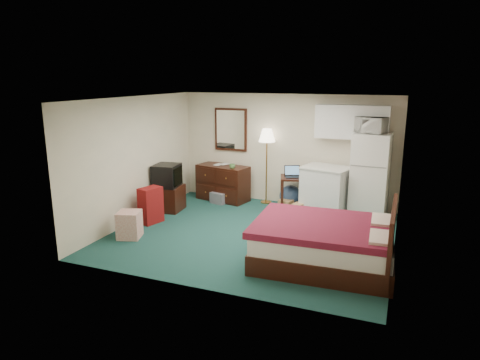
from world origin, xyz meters
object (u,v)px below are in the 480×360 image
at_px(kitchen_counter, 325,191).
at_px(tv_stand, 169,198).
at_px(dresser, 223,183).
at_px(floor_lamp, 267,166).
at_px(bed, 324,244).
at_px(desk, 294,193).
at_px(fridge, 370,176).
at_px(suitcase, 151,205).

relative_size(kitchen_counter, tv_stand, 1.68).
bearing_deg(kitchen_counter, dresser, -170.23).
relative_size(floor_lamp, bed, 0.83).
bearing_deg(dresser, kitchen_counter, 8.46).
bearing_deg(bed, kitchen_counter, 97.43).
bearing_deg(desk, fridge, -14.24).
distance_m(fridge, tv_stand, 4.31).
bearing_deg(bed, tv_stand, 154.54).
height_order(kitchen_counter, suitcase, kitchen_counter).
bearing_deg(dresser, floor_lamp, 20.87).
bearing_deg(bed, desk, 111.19).
relative_size(tv_stand, suitcase, 0.82).
relative_size(bed, suitcase, 2.85).
distance_m(kitchen_counter, bed, 2.59).
relative_size(fridge, bed, 0.85).
bearing_deg(tv_stand, floor_lamp, 30.61).
height_order(bed, suitcase, suitcase).
bearing_deg(fridge, bed, -95.36).
bearing_deg(dresser, bed, -30.54).
height_order(floor_lamp, desk, floor_lamp).
relative_size(desk, fridge, 0.42).
bearing_deg(floor_lamp, tv_stand, -143.84).
bearing_deg(desk, bed, -83.13).
height_order(dresser, bed, dresser).
distance_m(dresser, bed, 3.98).
distance_m(floor_lamp, tv_stand, 2.31).
distance_m(dresser, suitcase, 2.14).
relative_size(dresser, fridge, 0.69).
bearing_deg(fridge, suitcase, -149.92).
height_order(dresser, kitchen_counter, kitchen_counter).
distance_m(dresser, desk, 1.75).
distance_m(bed, tv_stand, 4.00).
height_order(fridge, bed, fridge).
xyz_separation_m(dresser, tv_stand, (-0.78, -1.17, -0.14)).
distance_m(dresser, fridge, 3.36).
height_order(dresser, tv_stand, dresser).
bearing_deg(desk, dresser, 159.91).
xyz_separation_m(fridge, suitcase, (-4.03, -2.01, -0.52)).
xyz_separation_m(kitchen_counter, suitcase, (-3.15, -1.85, -0.13)).
xyz_separation_m(dresser, floor_lamp, (1.03, 0.15, 0.45)).
bearing_deg(dresser, tv_stand, -111.08).
xyz_separation_m(bed, tv_stand, (-3.69, 1.55, -0.06)).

